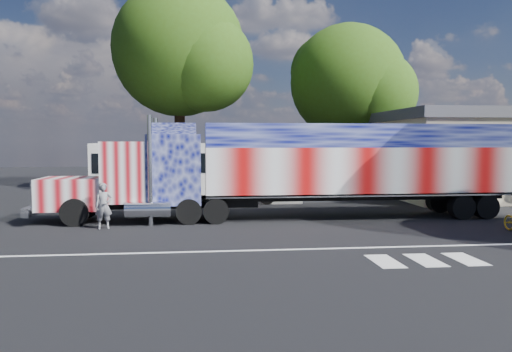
{
  "coord_description": "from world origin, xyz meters",
  "views": [
    {
      "loc": [
        -2.35,
        -18.19,
        3.39
      ],
      "look_at": [
        0.0,
        3.0,
        1.9
      ],
      "focal_mm": 35.0,
      "sensor_mm": 36.0,
      "label": 1
    }
  ],
  "objects": [
    {
      "name": "ground",
      "position": [
        0.0,
        0.0,
        0.0
      ],
      "size": [
        100.0,
        100.0,
        0.0
      ],
      "primitive_type": "plane",
      "color": "black"
    },
    {
      "name": "lane_markings",
      "position": [
        1.71,
        -3.77,
        0.01
      ],
      "size": [
        30.0,
        2.67,
        0.01
      ],
      "color": "silver",
      "rests_on": "ground"
    },
    {
      "name": "semi_truck",
      "position": [
        2.03,
        3.34,
        2.28
      ],
      "size": [
        20.79,
        3.28,
        4.43
      ],
      "color": "black",
      "rests_on": "ground"
    },
    {
      "name": "coach_bus",
      "position": [
        -2.5,
        9.41,
        1.7
      ],
      "size": [
        11.26,
        2.62,
        3.28
      ],
      "color": "silver",
      "rests_on": "ground"
    },
    {
      "name": "woman",
      "position": [
        -6.1,
        1.5,
        0.89
      ],
      "size": [
        0.73,
        0.56,
        1.78
      ],
      "primitive_type": "imported",
      "rotation": [
        0.0,
        0.0,
        0.22
      ],
      "color": "slate",
      "rests_on": "ground"
    },
    {
      "name": "tree_ne_a",
      "position": [
        8.35,
        17.03,
        7.59
      ],
      "size": [
        8.68,
        8.27,
        11.78
      ],
      "color": "black",
      "rests_on": "ground"
    },
    {
      "name": "tree_n_mid",
      "position": [
        -3.6,
        15.94,
        9.42
      ],
      "size": [
        9.31,
        8.86,
        13.92
      ],
      "color": "black",
      "rests_on": "ground"
    }
  ]
}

